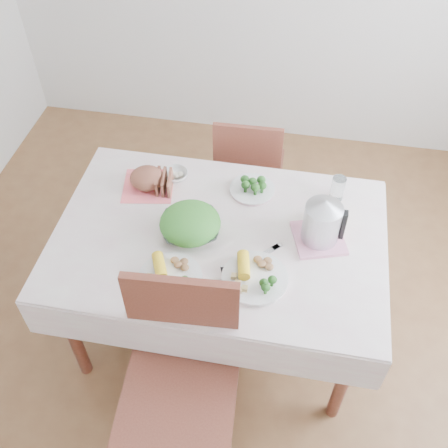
% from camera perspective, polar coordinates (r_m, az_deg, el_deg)
% --- Properties ---
extents(floor, '(3.60, 3.60, 0.00)m').
position_cam_1_polar(floor, '(2.99, -0.45, -10.89)').
color(floor, brown).
rests_on(floor, ground).
extents(dining_table, '(1.40, 0.90, 0.75)m').
position_cam_1_polar(dining_table, '(2.68, -0.50, -6.69)').
color(dining_table, brown).
rests_on(dining_table, floor).
extents(tablecloth, '(1.50, 1.00, 0.01)m').
position_cam_1_polar(tablecloth, '(2.38, -0.56, -1.32)').
color(tablecloth, silver).
rests_on(tablecloth, dining_table).
extents(chair_near, '(0.49, 0.49, 1.03)m').
position_cam_1_polar(chair_near, '(2.28, -4.94, -18.84)').
color(chair_near, brown).
rests_on(chair_near, floor).
extents(chair_far, '(0.41, 0.41, 0.88)m').
position_cam_1_polar(chair_far, '(3.18, 2.80, 6.52)').
color(chair_far, brown).
rests_on(chair_far, floor).
extents(salad_bowl, '(0.32, 0.32, 0.06)m').
position_cam_1_polar(salad_bowl, '(2.37, -3.67, -0.44)').
color(salad_bowl, white).
rests_on(salad_bowl, tablecloth).
extents(dinner_plate_left, '(0.29, 0.29, 0.02)m').
position_cam_1_polar(dinner_plate_left, '(2.22, -5.87, -5.92)').
color(dinner_plate_left, white).
rests_on(dinner_plate_left, tablecloth).
extents(dinner_plate_right, '(0.32, 0.32, 0.02)m').
position_cam_1_polar(dinner_plate_right, '(2.21, 3.37, -5.93)').
color(dinner_plate_right, white).
rests_on(dinner_plate_right, tablecloth).
extents(broccoli_plate, '(0.26, 0.26, 0.02)m').
position_cam_1_polar(broccoli_plate, '(2.57, 3.08, 3.77)').
color(broccoli_plate, beige).
rests_on(broccoli_plate, tablecloth).
extents(napkin, '(0.28, 0.28, 0.00)m').
position_cam_1_polar(napkin, '(2.63, -8.25, 4.12)').
color(napkin, '#FD676D').
rests_on(napkin, tablecloth).
extents(bread_loaf, '(0.18, 0.17, 0.10)m').
position_cam_1_polar(bread_loaf, '(2.59, -8.38, 5.02)').
color(bread_loaf, brown).
rests_on(bread_loaf, napkin).
extents(fruit_bowl, '(0.15, 0.15, 0.04)m').
position_cam_1_polar(fruit_bowl, '(2.64, -5.28, 5.35)').
color(fruit_bowl, white).
rests_on(fruit_bowl, tablecloth).
extents(yellow_mug, '(0.14, 0.14, 0.09)m').
position_cam_1_polar(yellow_mug, '(2.44, 11.13, 0.94)').
color(yellow_mug, '#F7F527').
rests_on(yellow_mug, tablecloth).
extents(glass_tumbler, '(0.07, 0.07, 0.13)m').
position_cam_1_polar(glass_tumbler, '(2.55, 12.28, 3.85)').
color(glass_tumbler, white).
rests_on(glass_tumbler, tablecloth).
extents(pink_tray, '(0.27, 0.27, 0.02)m').
position_cam_1_polar(pink_tray, '(2.39, 10.25, -1.52)').
color(pink_tray, pink).
rests_on(pink_tray, tablecloth).
extents(electric_kettle, '(0.18, 0.18, 0.23)m').
position_cam_1_polar(electric_kettle, '(2.31, 10.62, 0.32)').
color(electric_kettle, '#B2B5BA').
rests_on(electric_kettle, pink_tray).
extents(fork_left, '(0.08, 0.18, 0.00)m').
position_cam_1_polar(fork_left, '(2.20, 0.26, -6.58)').
color(fork_left, silver).
rests_on(fork_left, tablecloth).
extents(fork_right, '(0.16, 0.17, 0.00)m').
position_cam_1_polar(fork_right, '(2.30, 3.94, -3.56)').
color(fork_right, silver).
rests_on(fork_right, tablecloth).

